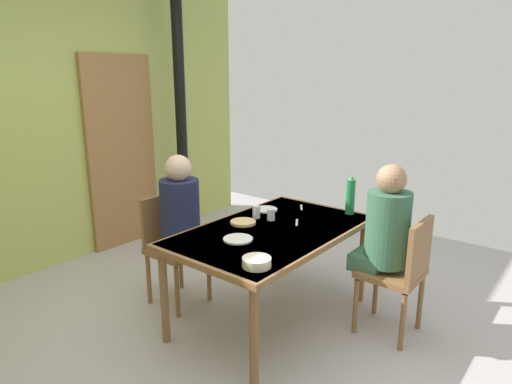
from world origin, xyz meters
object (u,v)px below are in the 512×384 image
Objects in this scene: water_bottle_green_near at (350,196)px; serving_bowl_center at (257,262)px; chair_far_diner at (171,242)px; person_near_diner at (386,226)px; chair_near_diner at (402,269)px; person_far_diner at (181,212)px; dining_table at (272,237)px.

serving_bowl_center is at bearing -177.73° from water_bottle_green_near.
chair_far_diner is 1.13× the size of person_near_diner.
chair_far_diner reaches higher than serving_bowl_center.
person_near_diner is (-0.00, 0.14, 0.28)m from chair_near_diner.
chair_far_diner is 0.31m from person_far_diner.
person_far_diner is at bearing 113.73° from chair_near_diner.
dining_table is 0.80m from person_near_diner.
person_near_diner is at bearing 90.00° from chair_near_diner.
chair_near_diner is at bearing -27.25° from serving_bowl_center.
chair_far_diner is at bearing 111.94° from chair_near_diner.
chair_near_diner is at bearing 113.73° from person_far_diner.
person_far_diner is at bearing 90.00° from chair_far_diner.
chair_near_diner is 2.77× the size of water_bottle_green_near.
person_far_diner is at bearing 115.81° from person_near_diner.
person_near_diner reaches higher than serving_bowl_center.
water_bottle_green_near is (0.67, -0.27, 0.21)m from dining_table.
chair_near_diner is 1.00× the size of chair_far_diner.
person_far_diner is (-0.00, -0.14, 0.28)m from chair_far_diner.
serving_bowl_center reaches higher than dining_table.
chair_far_diner is (-0.26, 0.81, -0.16)m from dining_table.
chair_near_diner is 1.13× the size of person_far_diner.
person_near_diner reaches higher than chair_far_diner.
person_far_diner reaches higher than serving_bowl_center.
person_near_diner reaches higher than chair_near_diner.
dining_table is 1.75× the size of chair_near_diner.
serving_bowl_center is (-0.32, -1.13, 0.25)m from chair_far_diner.
chair_far_diner is at bearing 74.40° from serving_bowl_center.
serving_bowl_center is at bearing -151.16° from dining_table.
chair_near_diner is (0.40, -0.81, -0.16)m from dining_table.
water_bottle_green_near is 1.25m from serving_bowl_center.
chair_far_diner is (-0.66, 1.63, 0.00)m from chair_near_diner.
chair_far_diner is at bearing 107.42° from dining_table.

